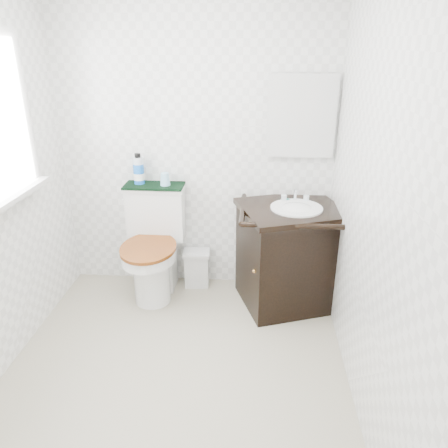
# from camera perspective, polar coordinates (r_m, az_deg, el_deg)

# --- Properties ---
(floor) EXTENTS (2.40, 2.40, 0.00)m
(floor) POSITION_cam_1_polar(r_m,az_deg,el_deg) (3.00, -6.34, -18.57)
(floor) COLOR #A39983
(floor) RESTS_ON ground
(wall_back) EXTENTS (2.40, 0.00, 2.40)m
(wall_back) POSITION_cam_1_polar(r_m,az_deg,el_deg) (3.53, -3.71, 10.02)
(wall_back) COLOR white
(wall_back) RESTS_ON ground
(wall_front) EXTENTS (2.40, 0.00, 2.40)m
(wall_front) POSITION_cam_1_polar(r_m,az_deg,el_deg) (1.36, -17.75, -13.18)
(wall_front) COLOR white
(wall_front) RESTS_ON ground
(wall_right) EXTENTS (0.00, 2.40, 2.40)m
(wall_right) POSITION_cam_1_polar(r_m,az_deg,el_deg) (2.42, 18.90, 2.85)
(wall_right) COLOR white
(wall_right) RESTS_ON ground
(mirror) EXTENTS (0.50, 0.02, 0.60)m
(mirror) POSITION_cam_1_polar(r_m,az_deg,el_deg) (3.44, 10.07, 13.64)
(mirror) COLOR silver
(mirror) RESTS_ON wall_back
(toilet) EXTENTS (0.49, 0.65, 0.90)m
(toilet) POSITION_cam_1_polar(r_m,az_deg,el_deg) (3.64, -9.07, -3.42)
(toilet) COLOR white
(toilet) RESTS_ON floor
(vanity) EXTENTS (0.91, 0.84, 0.92)m
(vanity) POSITION_cam_1_polar(r_m,az_deg,el_deg) (3.48, 8.54, -3.78)
(vanity) COLOR black
(vanity) RESTS_ON floor
(trash_bin) EXTENTS (0.24, 0.19, 0.32)m
(trash_bin) POSITION_cam_1_polar(r_m,az_deg,el_deg) (3.80, -3.57, -5.75)
(trash_bin) COLOR silver
(trash_bin) RESTS_ON floor
(towel) EXTENTS (0.48, 0.22, 0.02)m
(towel) POSITION_cam_1_polar(r_m,az_deg,el_deg) (3.56, -9.13, 4.96)
(towel) COLOR black
(towel) RESTS_ON toilet
(mouthwash_bottle) EXTENTS (0.09, 0.09, 0.25)m
(mouthwash_bottle) POSITION_cam_1_polar(r_m,az_deg,el_deg) (3.58, -11.09, 6.95)
(mouthwash_bottle) COLOR blue
(mouthwash_bottle) RESTS_ON towel
(cup) EXTENTS (0.08, 0.08, 0.10)m
(cup) POSITION_cam_1_polar(r_m,az_deg,el_deg) (3.52, -7.71, 5.83)
(cup) COLOR #90CEEC
(cup) RESTS_ON towel
(soap_bar) EXTENTS (0.08, 0.05, 0.02)m
(soap_bar) POSITION_cam_1_polar(r_m,az_deg,el_deg) (3.46, 8.04, 3.21)
(soap_bar) COLOR #177262
(soap_bar) RESTS_ON vanity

